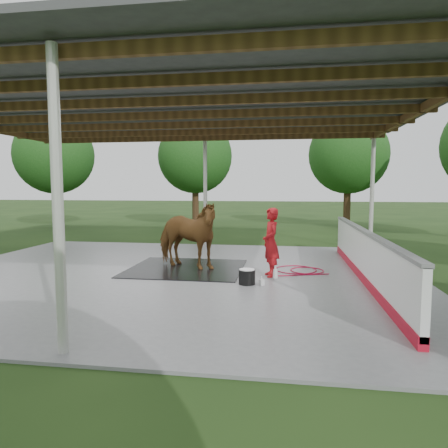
# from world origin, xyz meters

# --- Properties ---
(ground) EXTENTS (100.00, 100.00, 0.00)m
(ground) POSITION_xyz_m (0.00, 0.00, 0.00)
(ground) COLOR #1E3814
(concrete_slab) EXTENTS (12.00, 10.00, 0.05)m
(concrete_slab) POSITION_xyz_m (0.00, 0.00, 0.03)
(concrete_slab) COLOR slate
(concrete_slab) RESTS_ON ground
(pavilion_structure) EXTENTS (12.60, 10.60, 4.05)m
(pavilion_structure) POSITION_xyz_m (0.00, -0.00, 3.97)
(pavilion_structure) COLOR beige
(pavilion_structure) RESTS_ON ground
(dasher_board) EXTENTS (0.16, 8.00, 1.15)m
(dasher_board) POSITION_xyz_m (4.60, 0.00, 0.59)
(dasher_board) COLOR #AE0E22
(dasher_board) RESTS_ON concrete_slab
(tree_belt) EXTENTS (28.00, 28.00, 5.80)m
(tree_belt) POSITION_xyz_m (0.30, 0.90, 3.79)
(tree_belt) COLOR #382314
(tree_belt) RESTS_ON ground
(rubber_mat) EXTENTS (2.90, 2.72, 0.02)m
(rubber_mat) POSITION_xyz_m (0.29, 0.67, 0.06)
(rubber_mat) COLOR black
(rubber_mat) RESTS_ON concrete_slab
(horse) EXTENTS (2.24, 1.64, 1.72)m
(horse) POSITION_xyz_m (0.29, 0.67, 0.93)
(horse) COLOR brown
(horse) RESTS_ON rubber_mat
(handler) EXTENTS (0.55, 0.68, 1.63)m
(handler) POSITION_xyz_m (2.49, 0.11, 0.87)
(handler) COLOR #B41319
(handler) RESTS_ON concrete_slab
(wash_bucket) EXTENTS (0.36, 0.36, 0.33)m
(wash_bucket) POSITION_xyz_m (2.01, -0.76, 0.22)
(wash_bucket) COLOR black
(wash_bucket) RESTS_ON concrete_slab
(soap_bottle_a) EXTENTS (0.12, 0.12, 0.31)m
(soap_bottle_a) POSITION_xyz_m (2.61, -0.15, 0.20)
(soap_bottle_a) COLOR silver
(soap_bottle_a) RESTS_ON concrete_slab
(soap_bottle_b) EXTENTS (0.13, 0.13, 0.20)m
(soap_bottle_b) POSITION_xyz_m (2.33, -0.84, 0.15)
(soap_bottle_b) COLOR #338CD8
(soap_bottle_b) RESTS_ON concrete_slab
(hose_coil) EXTENTS (1.35, 1.37, 0.02)m
(hose_coil) POSITION_xyz_m (3.22, 0.87, 0.06)
(hose_coil) COLOR #B00C32
(hose_coil) RESTS_ON concrete_slab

